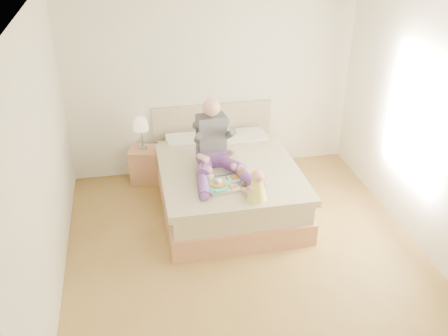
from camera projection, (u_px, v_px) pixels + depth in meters
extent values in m
cube|color=brown|center=(245.00, 252.00, 5.70)|extent=(4.00, 4.20, 0.01)
cube|color=white|center=(251.00, 10.00, 4.39)|extent=(4.00, 4.20, 0.02)
cube|color=white|center=(212.00, 80.00, 6.85)|extent=(4.00, 0.02, 2.70)
cube|color=white|center=(325.00, 288.00, 3.24)|extent=(4.00, 0.02, 2.70)
cube|color=white|center=(42.00, 165.00, 4.70)|extent=(0.02, 4.20, 2.70)
cube|color=white|center=(427.00, 130.00, 5.39)|extent=(0.02, 4.20, 2.70)
cube|color=white|center=(417.00, 119.00, 5.54)|extent=(0.02, 1.30, 1.60)
cube|color=beige|center=(417.00, 119.00, 5.53)|extent=(0.01, 1.18, 1.48)
cube|color=#A6704D|center=(227.00, 196.00, 6.50)|extent=(1.68, 2.13, 0.28)
cube|color=#BBAE8B|center=(227.00, 178.00, 6.38)|extent=(1.60, 2.05, 0.24)
cube|color=#BBAE8B|center=(230.00, 173.00, 6.17)|extent=(1.70, 1.80, 0.09)
cube|color=silver|center=(189.00, 142.00, 6.86)|extent=(0.62, 0.40, 0.14)
cube|color=silver|center=(243.00, 138.00, 6.99)|extent=(0.62, 0.40, 0.14)
cube|color=gray|center=(212.00, 136.00, 7.25)|extent=(1.70, 0.08, 1.00)
cube|color=#A6704D|center=(145.00, 165.00, 7.02)|extent=(0.46, 0.43, 0.49)
cylinder|color=#AFB2B7|center=(143.00, 147.00, 6.91)|extent=(0.12, 0.12, 0.04)
cylinder|color=#AFB2B7|center=(142.00, 138.00, 6.84)|extent=(0.02, 0.02, 0.25)
cone|color=#FFE9C7|center=(141.00, 124.00, 6.74)|extent=(0.22, 0.22, 0.16)
cube|color=#5C3585|center=(213.00, 157.00, 6.26)|extent=(0.39, 0.32, 0.18)
cube|color=#323339|center=(211.00, 133.00, 6.16)|extent=(0.37, 0.24, 0.47)
sphere|color=#DA9C88|center=(211.00, 107.00, 5.97)|extent=(0.21, 0.21, 0.21)
cylinder|color=#5C3585|center=(205.00, 168.00, 6.03)|extent=(0.27, 0.52, 0.21)
cylinder|color=#5C3585|center=(203.00, 185.00, 5.70)|extent=(0.16, 0.46, 0.12)
sphere|color=#5C3585|center=(204.00, 196.00, 5.51)|extent=(0.11, 0.11, 0.11)
cylinder|color=#323339|center=(198.00, 138.00, 5.99)|extent=(0.10, 0.29, 0.24)
cylinder|color=#DA9C88|center=(203.00, 158.00, 5.92)|extent=(0.13, 0.31, 0.16)
sphere|color=#DA9C88|center=(209.00, 170.00, 5.85)|extent=(0.09, 0.09, 0.09)
cylinder|color=#5C3585|center=(230.00, 164.00, 6.10)|extent=(0.34, 0.52, 0.21)
cylinder|color=#5C3585|center=(248.00, 179.00, 5.83)|extent=(0.23, 0.46, 0.12)
sphere|color=#5C3585|center=(258.00, 188.00, 5.66)|extent=(0.11, 0.11, 0.11)
cylinder|color=#323339|center=(229.00, 134.00, 6.08)|extent=(0.14, 0.30, 0.24)
cylinder|color=#DA9C88|center=(233.00, 154.00, 6.01)|extent=(0.08, 0.30, 0.16)
sphere|color=#DA9C88|center=(234.00, 167.00, 5.93)|extent=(0.09, 0.09, 0.09)
cube|color=#AFB2B7|center=(227.00, 185.00, 5.82)|extent=(0.58, 0.49, 0.01)
cylinder|color=#46C9B8|center=(218.00, 185.00, 5.78)|extent=(0.30, 0.30, 0.02)
cylinder|color=#B48A3C|center=(218.00, 183.00, 5.77)|extent=(0.20, 0.20, 0.02)
cylinder|color=white|center=(209.00, 177.00, 5.85)|extent=(0.09, 0.09, 0.10)
torus|color=white|center=(213.00, 176.00, 5.87)|extent=(0.03, 0.07, 0.07)
cylinder|color=#956649|center=(209.00, 173.00, 5.83)|extent=(0.08, 0.08, 0.01)
cylinder|color=white|center=(235.00, 178.00, 5.92)|extent=(0.17, 0.17, 0.01)
cube|color=#B48A3C|center=(235.00, 177.00, 5.91)|extent=(0.11, 0.10, 0.02)
cylinder|color=white|center=(233.00, 188.00, 5.72)|extent=(0.17, 0.17, 0.01)
ellipsoid|color=red|center=(235.00, 187.00, 5.71)|extent=(0.04, 0.04, 0.01)
cylinder|color=white|center=(241.00, 173.00, 5.90)|extent=(0.08, 0.08, 0.13)
cylinder|color=orange|center=(241.00, 174.00, 5.90)|extent=(0.07, 0.07, 0.13)
cylinder|color=white|center=(245.00, 184.00, 5.76)|extent=(0.08, 0.08, 0.04)
cylinder|color=#421909|center=(245.00, 185.00, 5.76)|extent=(0.07, 0.07, 0.03)
cone|color=#F3EF4D|center=(257.00, 190.00, 5.49)|extent=(0.22, 0.22, 0.24)
sphere|color=#DA9C88|center=(257.00, 176.00, 5.40)|extent=(0.15, 0.15, 0.15)
cylinder|color=#DA9C88|center=(248.00, 193.00, 5.59)|extent=(0.09, 0.18, 0.06)
sphere|color=#DA9C88|center=(243.00, 190.00, 5.65)|extent=(0.05, 0.05, 0.05)
cylinder|color=#DA9C88|center=(250.00, 189.00, 5.43)|extent=(0.06, 0.13, 0.10)
cylinder|color=#DA9C88|center=(254.00, 191.00, 5.63)|extent=(0.13, 0.17, 0.06)
sphere|color=#DA9C88|center=(250.00, 187.00, 5.69)|extent=(0.05, 0.05, 0.05)
cylinder|color=#DA9C88|center=(263.00, 184.00, 5.52)|extent=(0.11, 0.12, 0.10)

